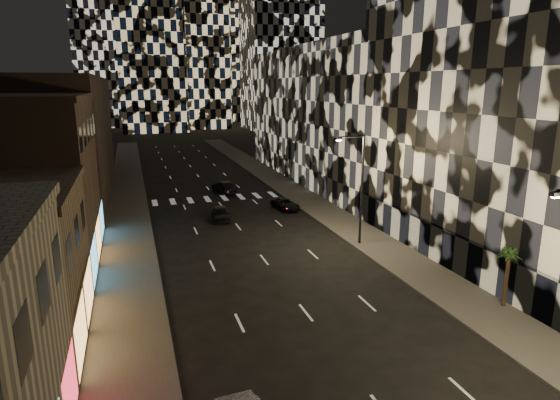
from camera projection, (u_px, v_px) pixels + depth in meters
sidewalk_left at (127, 204)px, 52.26m from camera, size 4.00×120.00×0.15m
sidewalk_right at (295, 192)px, 58.17m from camera, size 4.00×120.00×0.15m
curb_left at (147, 203)px, 52.88m from camera, size 0.20×120.00×0.15m
curb_right at (279, 193)px, 57.55m from camera, size 0.20×120.00×0.15m
retail_brown at (19, 186)px, 33.52m from camera, size 10.00×15.00×12.00m
retail_filler_left at (63, 135)px, 57.79m from camera, size 10.00×40.00×14.00m
midrise_right at (537, 113)px, 34.92m from camera, size 16.00×25.00×22.00m
midrise_base at (439, 244)px, 34.92m from camera, size 0.60×25.00×3.00m
midrise_filler_right at (346, 115)px, 65.47m from camera, size 16.00×40.00×18.00m
streetlight_far at (359, 182)px, 37.92m from camera, size 2.55×0.25×9.00m
car_dark_midlane at (221, 213)px, 46.18m from camera, size 1.94×4.14×1.37m
car_dark_oncoming at (224, 187)px, 58.16m from camera, size 2.67×5.23×1.46m
car_dark_rightlane at (286, 204)px, 50.22m from camera, size 2.45×4.35×1.15m
palm_tree at (509, 258)px, 27.31m from camera, size 1.86×1.86×3.66m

